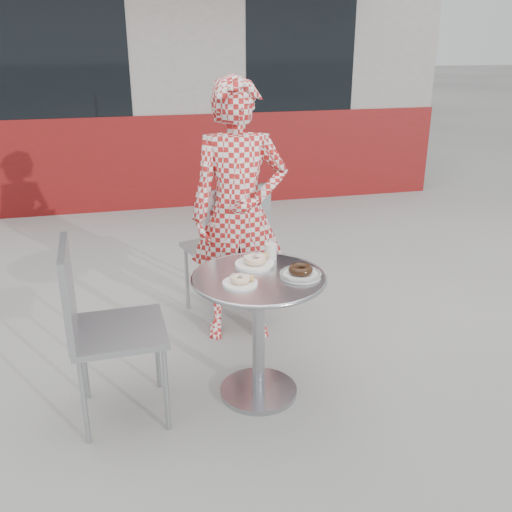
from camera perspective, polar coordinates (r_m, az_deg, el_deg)
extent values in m
plane|color=#989590|center=(3.16, -0.68, -13.26)|extent=(60.00, 60.00, 0.00)
cube|color=gray|center=(8.16, -10.09, 18.97)|extent=(6.00, 4.00, 3.00)
cube|color=maroon|center=(6.37, -8.24, 9.42)|extent=(6.02, 0.20, 1.00)
cube|color=black|center=(6.18, -20.59, 19.22)|extent=(1.60, 0.04, 1.40)
cube|color=black|center=(6.46, 4.52, 20.45)|extent=(1.20, 0.04, 1.40)
cylinder|color=#B1B1B6|center=(3.13, 0.25, -13.30)|extent=(0.41, 0.41, 0.03)
cylinder|color=#B1B1B6|center=(2.96, 0.26, -8.09)|extent=(0.07, 0.07, 0.65)
cylinder|color=#B1B1B6|center=(2.81, 0.27, -2.19)|extent=(0.65, 0.65, 0.02)
torus|color=#B1B1B6|center=(2.81, 0.27, -2.19)|extent=(0.68, 0.68, 0.02)
cube|color=#9B9EA3|center=(3.76, -3.25, 0.78)|extent=(0.55, 0.55, 0.03)
cube|color=#9B9EA3|center=(3.51, -1.72, 3.38)|extent=(0.43, 0.16, 0.44)
cube|color=#9B9EA3|center=(2.82, -13.52, -7.32)|extent=(0.45, 0.45, 0.03)
cube|color=#9B9EA3|center=(2.73, -18.29, -3.42)|extent=(0.05, 0.44, 0.44)
imported|color=#AE1B1A|center=(3.40, -1.73, 4.21)|extent=(0.62, 0.45, 1.59)
cylinder|color=white|center=(2.93, -0.14, -0.82)|extent=(0.20, 0.20, 0.01)
torus|color=#CB834E|center=(2.92, -0.14, -0.35)|extent=(0.12, 0.12, 0.04)
sphere|color=#B77A3F|center=(2.96, 0.84, -0.03)|extent=(0.04, 0.04, 0.04)
cylinder|color=white|center=(2.71, -1.60, -2.72)|extent=(0.17, 0.17, 0.01)
torus|color=#CB834E|center=(2.71, -1.60, -2.31)|extent=(0.10, 0.10, 0.03)
sphere|color=#B77A3F|center=(2.72, -0.47, -2.19)|extent=(0.03, 0.03, 0.03)
cylinder|color=white|center=(2.81, 4.46, -1.86)|extent=(0.20, 0.20, 0.01)
torus|color=black|center=(2.80, 4.48, -1.36)|extent=(0.12, 0.12, 0.04)
torus|color=black|center=(2.81, 4.47, -1.78)|extent=(0.21, 0.21, 0.02)
cylinder|color=white|center=(2.99, 1.49, 0.43)|extent=(0.06, 0.06, 0.09)
cylinder|color=white|center=(2.99, 1.49, 0.59)|extent=(0.07, 0.07, 0.11)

